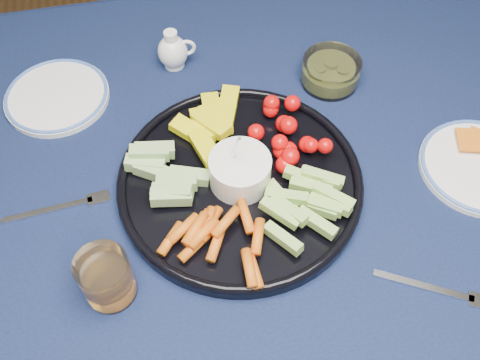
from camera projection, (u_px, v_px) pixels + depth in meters
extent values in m
plane|color=#51381B|center=(214.00, 344.00, 1.47)|extent=(4.00, 4.00, 0.00)
cylinder|color=#502D1A|center=(434.00, 106.00, 1.50)|extent=(0.07, 0.07, 0.70)
cube|color=#502D1A|center=(196.00, 205.00, 0.87)|extent=(1.60, 1.00, 0.04)
cube|color=#0D1536|center=(195.00, 198.00, 0.85)|extent=(1.66, 1.06, 0.01)
cube|color=#0D1536|center=(163.00, 48.00, 1.27)|extent=(1.66, 0.01, 0.30)
cylinder|color=black|center=(240.00, 183.00, 0.86)|extent=(0.39, 0.39, 0.02)
torus|color=black|center=(240.00, 179.00, 0.85)|extent=(0.39, 0.39, 0.02)
cylinder|color=white|center=(240.00, 171.00, 0.83)|extent=(0.10, 0.10, 0.05)
cylinder|color=white|center=(240.00, 162.00, 0.81)|extent=(0.08, 0.08, 0.01)
cylinder|color=white|center=(174.00, 63.00, 1.02)|extent=(0.04, 0.04, 0.01)
ellipsoid|color=white|center=(173.00, 52.00, 1.00)|extent=(0.06, 0.06, 0.06)
cylinder|color=white|center=(171.00, 38.00, 0.97)|extent=(0.02, 0.02, 0.02)
torus|color=white|center=(187.00, 48.00, 0.99)|extent=(0.04, 0.01, 0.04)
torus|color=#456BC2|center=(172.00, 43.00, 0.98)|extent=(0.03, 0.03, 0.00)
cylinder|color=white|center=(331.00, 71.00, 0.98)|extent=(0.11, 0.11, 0.05)
cylinder|color=#5A621C|center=(330.00, 75.00, 0.99)|extent=(0.09, 0.09, 0.03)
cylinder|color=white|center=(479.00, 167.00, 0.88)|extent=(0.20, 0.20, 0.01)
torus|color=#456BC2|center=(480.00, 165.00, 0.87)|extent=(0.19, 0.19, 0.01)
cylinder|color=white|center=(106.00, 278.00, 0.73)|extent=(0.07, 0.07, 0.09)
cylinder|color=orange|center=(109.00, 283.00, 0.74)|extent=(0.06, 0.06, 0.05)
cube|color=silver|center=(48.00, 210.00, 0.83)|extent=(0.14, 0.02, 0.00)
cube|color=silver|center=(99.00, 198.00, 0.85)|extent=(0.04, 0.02, 0.00)
cube|color=silver|center=(423.00, 286.00, 0.76)|extent=(0.13, 0.08, 0.00)
cylinder|color=white|center=(57.00, 97.00, 0.97)|extent=(0.19, 0.19, 0.01)
torus|color=#456BC2|center=(56.00, 94.00, 0.96)|extent=(0.18, 0.18, 0.01)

